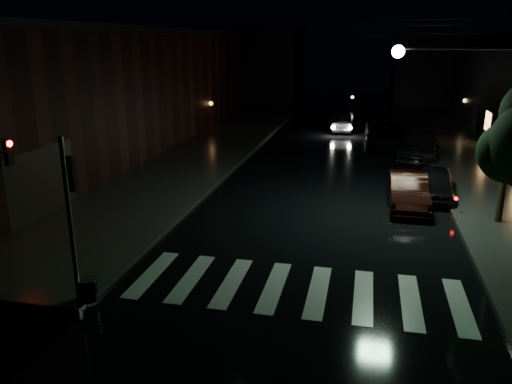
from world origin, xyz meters
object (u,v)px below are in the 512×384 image
Objects in this scene: parked_car_b at (408,191)px; parked_car_a at (435,184)px; parked_car_c at (419,145)px; oncoming_car at (342,123)px; parked_car_d at (385,133)px.

parked_car_a is at bearing 48.40° from parked_car_b.
parked_car_b is at bearing -89.85° from parked_car_c.
oncoming_car is (-3.60, 17.12, -0.05)m from parked_car_b.
parked_car_c is 1.32× the size of oncoming_car.
parked_car_c is (0.00, 8.02, 0.08)m from parked_car_a.
parked_car_a is 0.76× the size of parked_car_c.
oncoming_car is (-3.02, 4.42, -0.11)m from parked_car_d.
parked_car_c is 0.95× the size of parked_car_d.
parked_car_c is (1.23, 9.44, 0.06)m from parked_car_b.
parked_car_b is 0.81× the size of parked_car_c.
parked_car_a is at bearing -82.43° from parked_car_c.
oncoming_car is at bearing 113.34° from parked_car_a.
parked_car_a is 11.43m from parked_car_d.
parked_car_d is (-1.80, 11.28, 0.09)m from parked_car_a.
parked_car_a reaches higher than oncoming_car.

